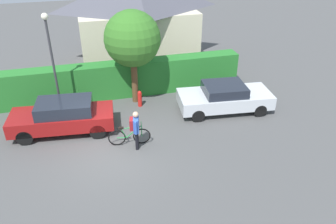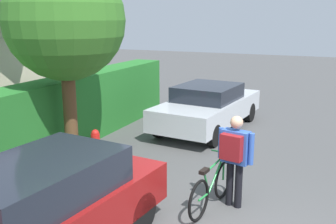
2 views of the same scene
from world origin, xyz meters
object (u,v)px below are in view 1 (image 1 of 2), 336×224
fire_hydrant (140,98)px  bicycle (129,136)px  street_lamp (51,54)px  tree_kerbside (132,39)px  parked_car_near (63,116)px  person_rider (135,127)px  parked_car_far (224,97)px

fire_hydrant → bicycle: bearing=-108.1°
street_lamp → fire_hydrant: size_ratio=5.79×
bicycle → street_lamp: street_lamp is taller
fire_hydrant → street_lamp: bearing=179.2°
bicycle → fire_hydrant: 3.22m
bicycle → tree_kerbside: tree_kerbside is taller
fire_hydrant → parked_car_near: bearing=-157.7°
person_rider → fire_hydrant: 3.53m
street_lamp → parked_car_near: bearing=-84.4°
parked_car_far → fire_hydrant: size_ratio=5.49×
parked_car_far → tree_kerbside: tree_kerbside is taller
bicycle → fire_hydrant: bearing=71.9°
parked_car_near → fire_hydrant: (3.51, 1.44, -0.36)m
parked_car_far → street_lamp: size_ratio=0.95×
parked_car_near → bicycle: (2.51, -1.63, -0.39)m
street_lamp → parked_car_far: bearing=-11.3°
parked_car_near → parked_car_far: bearing=0.0°
person_rider → fire_hydrant: size_ratio=2.03×
parked_car_near → person_rider: size_ratio=2.65×
bicycle → tree_kerbside: 4.66m
parked_car_near → tree_kerbside: tree_kerbside is taller
parked_car_near → person_rider: 3.36m
person_rider → street_lamp: street_lamp is taller
street_lamp → tree_kerbside: size_ratio=1.04×
parked_car_near → fire_hydrant: size_ratio=5.39×
parked_car_near → street_lamp: (-0.15, 1.49, 2.22)m
person_rider → tree_kerbside: 4.56m
person_rider → tree_kerbside: tree_kerbside is taller
tree_kerbside → street_lamp: bearing=-171.7°
street_lamp → tree_kerbside: bearing=8.3°
parked_car_far → person_rider: person_rider is taller
parked_car_far → bicycle: size_ratio=2.64×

